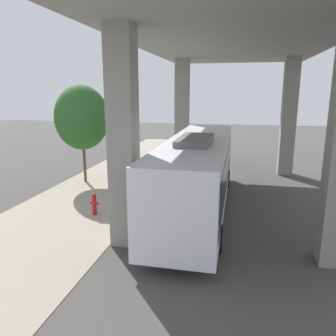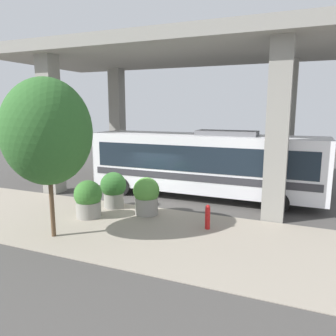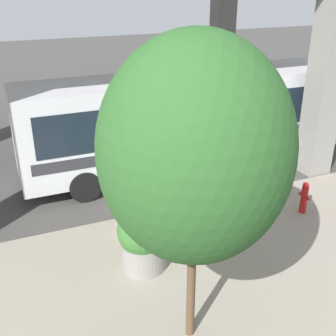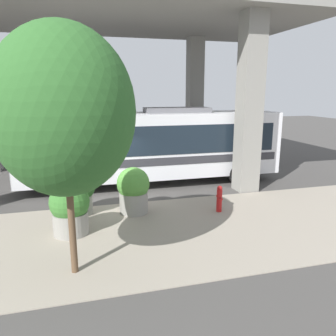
% 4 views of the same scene
% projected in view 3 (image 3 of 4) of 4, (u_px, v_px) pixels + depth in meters
% --- Properties ---
extents(ground_plane, '(80.00, 80.00, 0.00)m').
position_uv_depth(ground_plane, '(165.00, 209.00, 12.80)').
color(ground_plane, '#474442').
rests_on(ground_plane, ground).
extents(sidewalk_strip, '(6.00, 40.00, 0.02)m').
position_uv_depth(sidewalk_strip, '(212.00, 265.00, 10.28)').
color(sidewalk_strip, gray).
rests_on(sidewalk_strip, ground).
extents(bus, '(2.69, 12.15, 3.62)m').
position_uv_depth(bus, '(193.00, 114.00, 14.97)').
color(bus, silver).
rests_on(bus, ground).
extents(fire_hydrant, '(0.42, 0.20, 1.01)m').
position_uv_depth(fire_hydrant, '(304.00, 198.00, 12.38)').
color(fire_hydrant, '#B21919').
rests_on(fire_hydrant, ground).
extents(planter_front, '(1.24, 1.24, 1.74)m').
position_uv_depth(planter_front, '(131.00, 201.00, 11.36)').
color(planter_front, gray).
rests_on(planter_front, ground).
extents(planter_middle, '(1.19, 1.19, 1.71)m').
position_uv_depth(planter_middle, '(200.00, 195.00, 11.78)').
color(planter_middle, gray).
rests_on(planter_middle, ground).
extents(planter_back, '(1.22, 1.22, 1.66)m').
position_uv_depth(planter_back, '(143.00, 238.00, 9.92)').
color(planter_back, gray).
rests_on(planter_back, ground).
extents(street_tree_near, '(3.17, 3.17, 5.82)m').
position_uv_depth(street_tree_near, '(195.00, 151.00, 6.71)').
color(street_tree_near, brown).
rests_on(street_tree_near, ground).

